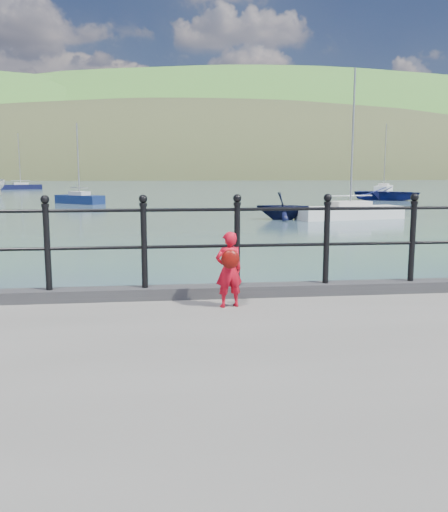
{
  "coord_description": "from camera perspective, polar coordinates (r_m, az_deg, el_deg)",
  "views": [
    {
      "loc": [
        -0.4,
        -7.07,
        2.63
      ],
      "look_at": [
        0.42,
        -0.2,
        1.55
      ],
      "focal_mm": 38.0,
      "sensor_mm": 36.0,
      "label": 1
    }
  ],
  "objects": [
    {
      "name": "child",
      "position": [
        6.52,
        0.53,
        -1.35
      ],
      "size": [
        0.38,
        0.33,
        0.92
      ],
      "rotation": [
        0.0,
        0.0,
        3.36
      ],
      "color": "red",
      "rests_on": "quay"
    },
    {
      "name": "sailboat_port",
      "position": [
        46.3,
        -14.95,
        5.77
      ],
      "size": [
        4.34,
        3.94,
        6.69
      ],
      "rotation": [
        0.0,
        0.0,
        -0.69
      ],
      "color": "#122250",
      "rests_on": "ground"
    },
    {
      "name": "launch_blue",
      "position": [
        52.56,
        16.85,
        6.33
      ],
      "size": [
        7.23,
        7.19,
        1.23
      ],
      "primitive_type": "imported",
      "rotation": [
        0.0,
        0.0,
        0.8
      ],
      "color": "navy",
      "rests_on": "ground"
    },
    {
      "name": "sailboat_near",
      "position": [
        30.97,
        13.12,
        4.43
      ],
      "size": [
        6.22,
        2.86,
        8.3
      ],
      "rotation": [
        0.0,
        0.0,
        0.21
      ],
      "color": "silver",
      "rests_on": "ground"
    },
    {
      "name": "sailboat_left",
      "position": [
        85.88,
        -20.6,
        6.81
      ],
      "size": [
        6.08,
        3.67,
        8.3
      ],
      "rotation": [
        0.0,
        0.0,
        0.35
      ],
      "color": "black",
      "rests_on": "ground"
    },
    {
      "name": "kerb",
      "position": [
        7.1,
        -3.44,
        -3.79
      ],
      "size": [
        60.0,
        0.3,
        0.15
      ],
      "primitive_type": "cube",
      "color": "#28282B",
      "rests_on": "quay"
    },
    {
      "name": "ground",
      "position": [
        7.55,
        -3.43,
        -11.52
      ],
      "size": [
        600.0,
        600.0,
        0.0
      ],
      "primitive_type": "plane",
      "color": "#2D4251",
      "rests_on": "ground"
    },
    {
      "name": "sailboat_far",
      "position": [
        77.64,
        16.45,
        6.85
      ],
      "size": [
        4.74,
        6.44,
        9.17
      ],
      "rotation": [
        0.0,
        0.0,
        1.05
      ],
      "color": "white",
      "rests_on": "ground"
    },
    {
      "name": "far_shore",
      "position": [
        250.78,
        2.1,
        3.13
      ],
      "size": [
        830.0,
        200.0,
        156.0
      ],
      "color": "#333A21",
      "rests_on": "ground"
    },
    {
      "name": "railing",
      "position": [
        6.98,
        -3.49,
        2.22
      ],
      "size": [
        18.11,
        0.11,
        1.2
      ],
      "color": "black",
      "rests_on": "kerb"
    },
    {
      "name": "launch_navy",
      "position": [
        30.03,
        6.19,
        5.26
      ],
      "size": [
        3.36,
        3.07,
        1.5
      ],
      "primitive_type": "imported",
      "rotation": [
        0.0,
        0.0,
        1.33
      ],
      "color": "black",
      "rests_on": "ground"
    }
  ]
}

